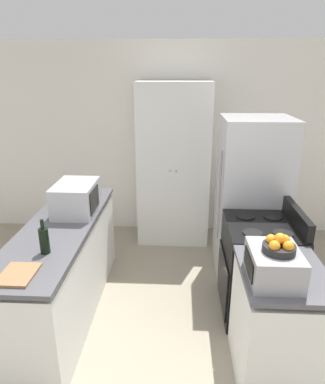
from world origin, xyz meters
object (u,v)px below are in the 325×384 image
at_px(pantry_cabinet, 174,165).
at_px(refrigerator, 251,198).
at_px(stove, 258,268).
at_px(microwave, 76,198).
at_px(fruit_bowl, 279,246).
at_px(toaster_oven, 274,265).
at_px(wine_bottle, 44,240).

relative_size(pantry_cabinet, refrigerator, 1.19).
bearing_deg(stove, pantry_cabinet, 118.91).
xyz_separation_m(refrigerator, microwave, (-1.80, -0.54, 0.17)).
distance_m(refrigerator, fruit_bowl, 1.65).
xyz_separation_m(toaster_oven, fruit_bowl, (0.01, -0.02, 0.15)).
xyz_separation_m(microwave, wine_bottle, (-0.01, -0.80, -0.04)).
bearing_deg(fruit_bowl, toaster_oven, 128.92).
xyz_separation_m(stove, wine_bottle, (-1.77, -0.58, 0.56)).
distance_m(refrigerator, microwave, 1.89).
relative_size(wine_bottle, toaster_oven, 0.69).
relative_size(pantry_cabinet, wine_bottle, 7.66).
bearing_deg(pantry_cabinet, wine_bottle, -113.89).
xyz_separation_m(pantry_cabinet, refrigerator, (0.88, -0.77, -0.16)).
relative_size(stove, wine_bottle, 3.91).
bearing_deg(stove, wine_bottle, -161.78).
height_order(pantry_cabinet, refrigerator, pantry_cabinet).
height_order(stove, fruit_bowl, fruit_bowl).
height_order(microwave, fruit_bowl, fruit_bowl).
bearing_deg(refrigerator, wine_bottle, -143.55).
height_order(microwave, toaster_oven, microwave).
height_order(pantry_cabinet, wine_bottle, pantry_cabinet).
bearing_deg(refrigerator, pantry_cabinet, 139.02).
distance_m(pantry_cabinet, toaster_oven, 2.47).
relative_size(microwave, wine_bottle, 1.87).
bearing_deg(toaster_oven, microwave, 146.93).
xyz_separation_m(stove, fruit_bowl, (-0.12, -0.86, 0.71)).
relative_size(stove, fruit_bowl, 5.11).
xyz_separation_m(pantry_cabinet, stove, (0.84, -1.52, -0.59)).
bearing_deg(pantry_cabinet, toaster_oven, -73.34).
xyz_separation_m(pantry_cabinet, toaster_oven, (0.71, -2.37, -0.03)).
relative_size(refrigerator, wine_bottle, 6.46).
xyz_separation_m(wine_bottle, toaster_oven, (1.64, -0.26, 0.00)).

